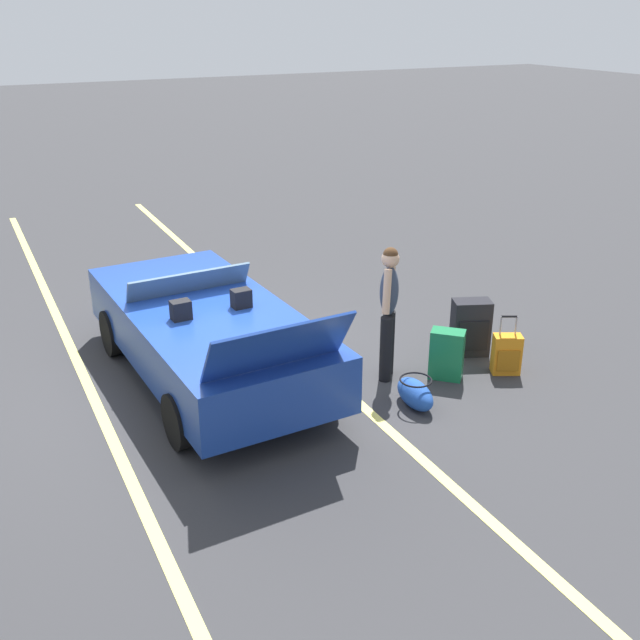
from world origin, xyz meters
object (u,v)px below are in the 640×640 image
suitcase_large_black (471,328)px  duffel_bag (415,393)px  suitcase_small_carryon (507,354)px  traveler_person (389,306)px  suitcase_medium_bright (447,354)px  convertible_car (201,328)px

suitcase_large_black → duffel_bag: bearing=-37.1°
suitcase_small_carryon → traveler_person: traveler_person is taller
suitcase_large_black → suitcase_medium_bright: (-0.42, 0.67, -0.06)m
suitcase_small_carryon → suitcase_large_black: bearing=-147.9°
convertible_car → suitcase_small_carryon: (-1.69, -3.33, -0.34)m
convertible_car → duffel_bag: (-1.88, -1.87, -0.43)m
suitcase_small_carryon → convertible_car: bearing=-90.6°
convertible_car → duffel_bag: 2.69m
suitcase_large_black → duffel_bag: size_ratio=1.12×
suitcase_large_black → traveler_person: 1.42m
suitcase_medium_bright → suitcase_small_carryon: suitcase_small_carryon is taller
suitcase_medium_bright → traveler_person: 0.95m
suitcase_large_black → suitcase_small_carryon: 0.66m
convertible_car → suitcase_large_black: size_ratio=5.80×
convertible_car → traveler_person: bearing=-122.3°
traveler_person → convertible_car: bearing=10.1°
suitcase_large_black → traveler_person: traveler_person is taller
convertible_car → duffel_bag: size_ratio=6.49×
suitcase_large_black → duffel_bag: 1.64m
suitcase_large_black → suitcase_medium_bright: size_ratio=1.19×
suitcase_large_black → traveler_person: size_ratio=0.45×
convertible_car → suitcase_medium_bright: bearing=-122.2°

